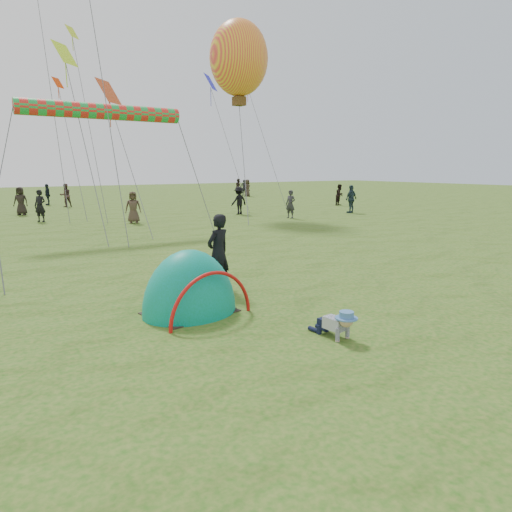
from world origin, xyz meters
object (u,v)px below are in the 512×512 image
popup_tent (190,312)px  standing_adult (218,252)px  balloon_kite (239,63)px  crawling_toddler (337,323)px

popup_tent → standing_adult: 1.98m
standing_adult → balloon_kite: (9.54, 14.89, 7.90)m
crawling_toddler → standing_adult: size_ratio=0.38×
standing_adult → crawling_toddler: bearing=73.1°
popup_tent → crawling_toddler: bearing=-70.7°
popup_tent → balloon_kite: 21.30m
standing_adult → balloon_kite: size_ratio=0.37×
popup_tent → standing_adult: standing_adult is taller
balloon_kite → standing_adult: bearing=-122.6°
crawling_toddler → popup_tent: popup_tent is taller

